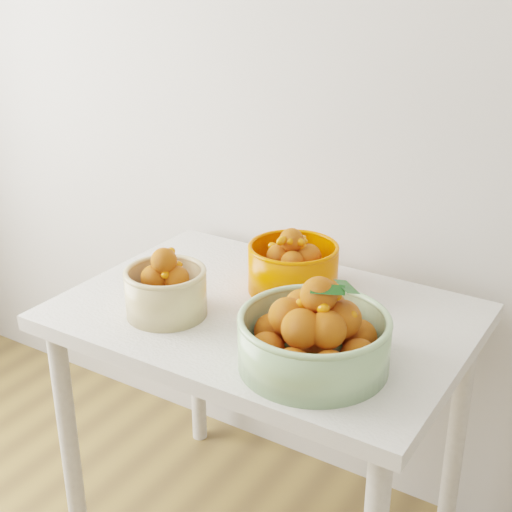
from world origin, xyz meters
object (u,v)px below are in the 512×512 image
object	(u,v)px
bowl_cream	(166,290)
bowl_orange	(293,266)
bowl_green	(314,336)
table	(264,343)

from	to	relation	value
bowl_cream	bowl_orange	size ratio (longest dim) A/B	0.73
bowl_green	bowl_orange	bearing A→B (deg)	126.00
bowl_cream	bowl_orange	distance (m)	0.35
table	bowl_orange	distance (m)	0.22
table	bowl_green	distance (m)	0.33
bowl_cream	bowl_green	world-z (taller)	bowl_green
table	bowl_orange	bearing A→B (deg)	88.99
table	bowl_cream	size ratio (longest dim) A/B	4.74
bowl_cream	bowl_green	size ratio (longest dim) A/B	0.49
bowl_green	bowl_cream	bearing A→B (deg)	177.02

